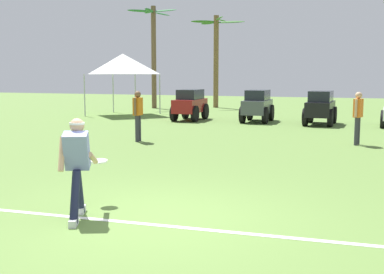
% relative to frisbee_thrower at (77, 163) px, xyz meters
% --- Properties ---
extents(ground_plane, '(80.00, 80.00, 0.00)m').
position_rel_frisbee_thrower_xyz_m(ground_plane, '(1.11, 0.33, -0.80)').
color(ground_plane, '#587937').
extents(field_line_paint, '(19.76, 1.36, 0.01)m').
position_rel_frisbee_thrower_xyz_m(field_line_paint, '(1.11, 0.06, -0.80)').
color(field_line_paint, white).
rests_on(field_line_paint, ground_plane).
extents(frisbee_thrower, '(0.51, 1.10, 1.43)m').
position_rel_frisbee_thrower_xyz_m(frisbee_thrower, '(0.00, 0.00, 0.00)').
color(frisbee_thrower, '#191E38').
rests_on(frisbee_thrower, ground_plane).
extents(frisbee_in_flight, '(0.34, 0.34, 0.05)m').
position_rel_frisbee_thrower_xyz_m(frisbee_in_flight, '(-0.14, 0.80, -0.12)').
color(frisbee_in_flight, white).
extents(teammate_near_sideline, '(0.28, 0.49, 1.56)m').
position_rel_frisbee_thrower_xyz_m(teammate_near_sideline, '(3.52, 9.12, 0.14)').
color(teammate_near_sideline, '#33333D').
rests_on(teammate_near_sideline, ground_plane).
extents(teammate_deep, '(0.22, 0.50, 1.56)m').
position_rel_frisbee_thrower_xyz_m(teammate_deep, '(-2.86, 7.52, 0.14)').
color(teammate_deep, '#33333D').
rests_on(teammate_deep, ground_plane).
extents(parked_car_slot_a, '(1.25, 2.39, 1.40)m').
position_rel_frisbee_thrower_xyz_m(parked_car_slot_a, '(-3.92, 14.85, -0.06)').
color(parked_car_slot_a, maroon).
rests_on(parked_car_slot_a, ground_plane).
extents(parked_car_slot_b, '(1.23, 2.38, 1.40)m').
position_rel_frisbee_thrower_xyz_m(parked_car_slot_b, '(-0.86, 15.17, -0.06)').
color(parked_car_slot_b, '#474C51').
rests_on(parked_car_slot_b, ground_plane).
extents(parked_car_slot_c, '(1.20, 2.37, 1.40)m').
position_rel_frisbee_thrower_xyz_m(parked_car_slot_c, '(1.88, 14.85, -0.06)').
color(parked_car_slot_c, black).
rests_on(parked_car_slot_c, ground_plane).
extents(palm_tree_far_left, '(2.91, 3.60, 6.25)m').
position_rel_frisbee_thrower_xyz_m(palm_tree_far_left, '(-8.89, 21.61, 2.94)').
color(palm_tree_far_left, brown).
rests_on(palm_tree_far_left, ground_plane).
extents(palm_tree_left_of_centre, '(3.30, 3.09, 5.76)m').
position_rel_frisbee_thrower_xyz_m(palm_tree_left_of_centre, '(-5.47, 23.56, 2.61)').
color(palm_tree_left_of_centre, brown).
rests_on(palm_tree_left_of_centre, ground_plane).
extents(event_tent, '(2.97, 2.97, 3.13)m').
position_rel_frisbee_thrower_xyz_m(event_tent, '(-8.13, 16.25, 1.81)').
color(event_tent, '#B2B5BA').
rests_on(event_tent, ground_plane).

